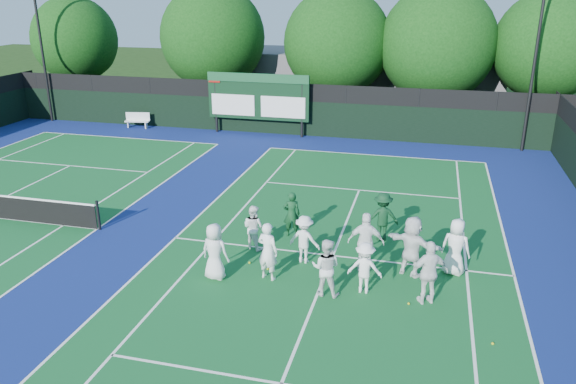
# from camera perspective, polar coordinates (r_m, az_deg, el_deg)

# --- Properties ---
(ground) EXTENTS (120.00, 120.00, 0.00)m
(ground) POSITION_cam_1_polar(r_m,az_deg,el_deg) (17.30, 4.00, -7.94)
(ground) COLOR #18320D
(ground) RESTS_ON ground
(court_apron) EXTENTS (34.00, 32.00, 0.01)m
(court_apron) POSITION_cam_1_polar(r_m,az_deg,el_deg) (19.94, -12.70, -4.43)
(court_apron) COLOR navy
(court_apron) RESTS_ON ground
(near_court) EXTENTS (11.05, 23.85, 0.01)m
(near_court) POSITION_cam_1_polar(r_m,az_deg,el_deg) (18.17, 4.58, -6.47)
(near_court) COLOR #125725
(near_court) RESTS_ON ground
(back_fence) EXTENTS (34.00, 0.08, 3.00)m
(back_fence) POSITION_cam_1_polar(r_m,az_deg,el_deg) (32.93, -1.14, 8.23)
(back_fence) COLOR black
(back_fence) RESTS_ON ground
(scoreboard) EXTENTS (6.00, 0.21, 3.55)m
(scoreboard) POSITION_cam_1_polar(r_m,az_deg,el_deg) (32.66, -3.09, 9.59)
(scoreboard) COLOR black
(scoreboard) RESTS_ON ground
(clubhouse) EXTENTS (18.00, 6.00, 4.00)m
(clubhouse) POSITION_cam_1_polar(r_m,az_deg,el_deg) (39.80, 7.66, 11.06)
(clubhouse) COLOR #5B5C60
(clubhouse) RESTS_ON ground
(light_pole_left) EXTENTS (1.20, 0.30, 10.12)m
(light_pole_left) POSITION_cam_1_polar(r_m,az_deg,el_deg) (38.82, -24.10, 15.74)
(light_pole_left) COLOR black
(light_pole_left) RESTS_ON ground
(light_pole_right) EXTENTS (1.20, 0.30, 10.12)m
(light_pole_right) POSITION_cam_1_polar(r_m,az_deg,el_deg) (31.19, 24.21, 15.07)
(light_pole_right) COLOR black
(light_pole_right) RESTS_ON ground
(bench) EXTENTS (1.52, 0.66, 0.94)m
(bench) POSITION_cam_1_polar(r_m,az_deg,el_deg) (35.82, -15.04, 7.12)
(bench) COLOR white
(bench) RESTS_ON ground
(tree_a) EXTENTS (5.69, 5.69, 7.65)m
(tree_a) POSITION_cam_1_polar(r_m,az_deg,el_deg) (42.10, -20.59, 14.13)
(tree_a) COLOR black
(tree_a) RESTS_ON ground
(tree_b) EXTENTS (6.63, 6.63, 8.45)m
(tree_b) POSITION_cam_1_polar(r_m,az_deg,el_deg) (37.35, -7.37, 15.07)
(tree_b) COLOR black
(tree_b) RESTS_ON ground
(tree_c) EXTENTS (6.47, 6.47, 8.20)m
(tree_c) POSITION_cam_1_polar(r_m,az_deg,el_deg) (35.24, 5.29, 14.59)
(tree_c) COLOR black
(tree_c) RESTS_ON ground
(tree_d) EXTENTS (6.72, 6.72, 8.38)m
(tree_d) POSITION_cam_1_polar(r_m,az_deg,el_deg) (34.78, 15.18, 14.01)
(tree_d) COLOR black
(tree_d) RESTS_ON ground
(tree_e) EXTENTS (6.06, 6.06, 8.12)m
(tree_e) POSITION_cam_1_polar(r_m,az_deg,el_deg) (35.33, 25.16, 13.07)
(tree_e) COLOR black
(tree_e) RESTS_ON ground
(tennis_ball_0) EXTENTS (0.07, 0.07, 0.07)m
(tennis_ball_0) POSITION_cam_1_polar(r_m,az_deg,el_deg) (17.27, -2.07, -7.82)
(tennis_ball_0) COLOR gold
(tennis_ball_0) RESTS_ON ground
(tennis_ball_2) EXTENTS (0.07, 0.07, 0.07)m
(tennis_ball_2) POSITION_cam_1_polar(r_m,az_deg,el_deg) (14.84, 20.08, -14.26)
(tennis_ball_2) COLOR gold
(tennis_ball_2) RESTS_ON ground
(tennis_ball_3) EXTENTS (0.07, 0.07, 0.07)m
(tennis_ball_3) POSITION_cam_1_polar(r_m,az_deg,el_deg) (17.66, -3.93, -7.18)
(tennis_ball_3) COLOR gold
(tennis_ball_3) RESTS_ON ground
(tennis_ball_4) EXTENTS (0.07, 0.07, 0.07)m
(tennis_ball_4) POSITION_cam_1_polar(r_m,az_deg,el_deg) (20.90, 8.00, -2.87)
(tennis_ball_4) COLOR gold
(tennis_ball_4) RESTS_ON ground
(tennis_ball_5) EXTENTS (0.07, 0.07, 0.07)m
(tennis_ball_5) POSITION_cam_1_polar(r_m,az_deg,el_deg) (15.86, 12.17, -11.03)
(tennis_ball_5) COLOR gold
(tennis_ball_5) RESTS_ON ground
(player_front_0) EXTENTS (0.92, 0.67, 1.73)m
(player_front_0) POSITION_cam_1_polar(r_m,az_deg,el_deg) (16.57, -7.45, -6.03)
(player_front_0) COLOR white
(player_front_0) RESTS_ON ground
(player_front_1) EXTENTS (0.74, 0.59, 1.79)m
(player_front_1) POSITION_cam_1_polar(r_m,az_deg,el_deg) (16.40, -2.06, -6.04)
(player_front_1) COLOR white
(player_front_1) RESTS_ON ground
(player_front_2) EXTENTS (0.83, 0.65, 1.68)m
(player_front_2) POSITION_cam_1_polar(r_m,az_deg,el_deg) (15.64, 3.87, -7.66)
(player_front_2) COLOR white
(player_front_2) RESTS_ON ground
(player_front_3) EXTENTS (0.98, 0.57, 1.51)m
(player_front_3) POSITION_cam_1_polar(r_m,az_deg,el_deg) (15.92, 7.81, -7.64)
(player_front_3) COLOR white
(player_front_3) RESTS_ON ground
(player_front_4) EXTENTS (1.16, 0.86, 1.83)m
(player_front_4) POSITION_cam_1_polar(r_m,az_deg,el_deg) (15.65, 14.15, -7.96)
(player_front_4) COLOR white
(player_front_4) RESTS_ON ground
(player_back_0) EXTENTS (0.89, 0.79, 1.51)m
(player_back_0) POSITION_cam_1_polar(r_m,az_deg,el_deg) (18.35, -3.53, -3.59)
(player_back_0) COLOR white
(player_back_0) RESTS_ON ground
(player_back_1) EXTENTS (1.09, 0.74, 1.55)m
(player_back_1) POSITION_cam_1_polar(r_m,az_deg,el_deg) (17.42, 1.68, -4.83)
(player_back_1) COLOR white
(player_back_1) RESTS_ON ground
(player_back_2) EXTENTS (1.12, 0.51, 1.87)m
(player_back_2) POSITION_cam_1_polar(r_m,az_deg,el_deg) (17.00, 7.93, -5.08)
(player_back_2) COLOR white
(player_back_2) RESTS_ON ground
(player_back_3) EXTENTS (1.81, 1.22, 1.87)m
(player_back_3) POSITION_cam_1_polar(r_m,az_deg,el_deg) (17.00, 12.48, -5.39)
(player_back_3) COLOR white
(player_back_3) RESTS_ON ground
(player_back_4) EXTENTS (0.99, 0.79, 1.76)m
(player_back_4) POSITION_cam_1_polar(r_m,az_deg,el_deg) (17.41, 16.66, -5.37)
(player_back_4) COLOR white
(player_back_4) RESTS_ON ground
(coach_left) EXTENTS (0.67, 0.53, 1.60)m
(coach_left) POSITION_cam_1_polar(r_m,az_deg,el_deg) (19.23, 0.37, -2.27)
(coach_left) COLOR #103D1E
(coach_left) RESTS_ON ground
(coach_right) EXTENTS (1.23, 0.90, 1.70)m
(coach_right) POSITION_cam_1_polar(r_m,az_deg,el_deg) (19.15, 9.58, -2.50)
(coach_right) COLOR #0E351B
(coach_right) RESTS_ON ground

